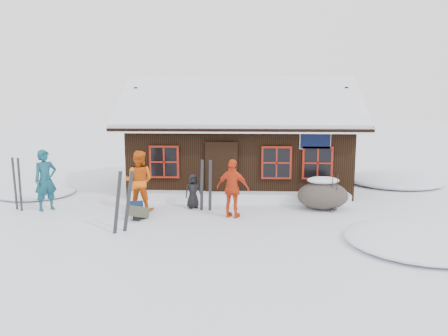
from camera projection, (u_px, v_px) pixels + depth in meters
The scene contains 15 objects.
ground at pixel (187, 219), 12.96m from camera, with size 120.00×120.00×0.00m, color white.
mountain_hut at pixel (240, 148), 17.55m from camera, with size 8.90×6.09×4.42m.
snow_drift at pixel (238, 197), 15.08m from camera, with size 7.60×0.60×0.35m, color white.
snow_mounds at pixel (243, 204), 14.71m from camera, with size 20.60×13.20×0.48m.
skier_teal at pixel (46, 180), 13.83m from camera, with size 0.71×0.47×1.94m, color #114554.
skier_orange_left at pixel (139, 181), 13.79m from camera, with size 0.93×0.73×1.92m, color #DE5A0F.
skier_orange_right at pixel (233, 189), 12.97m from camera, with size 1.04×0.43×1.77m, color red.
skier_crouched at pixel (193, 191), 14.16m from camera, with size 0.55×0.36×1.12m, color black.
boulder at pixel (323, 194), 14.03m from camera, with size 1.62×1.22×0.95m.
ski_pair_left at pixel (123, 203), 11.56m from camera, with size 0.56×0.29×1.70m.
ski_pair_mid at pixel (17, 185), 13.84m from camera, with size 0.37×0.24×1.74m.
ski_pair_right at pixel (206, 186), 13.82m from camera, with size 0.40×0.12×1.68m.
ski_poles at pixel (334, 194), 13.61m from camera, with size 0.22×0.11×1.24m.
backpack_blue at pixel (136, 209), 13.52m from camera, with size 0.42×0.56×0.30m, color #112149.
backpack_olive at pixel (138, 214), 12.88m from camera, with size 0.43×0.57×0.31m, color #424431.
Camera 1 is at (1.75, -12.49, 3.53)m, focal length 35.00 mm.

